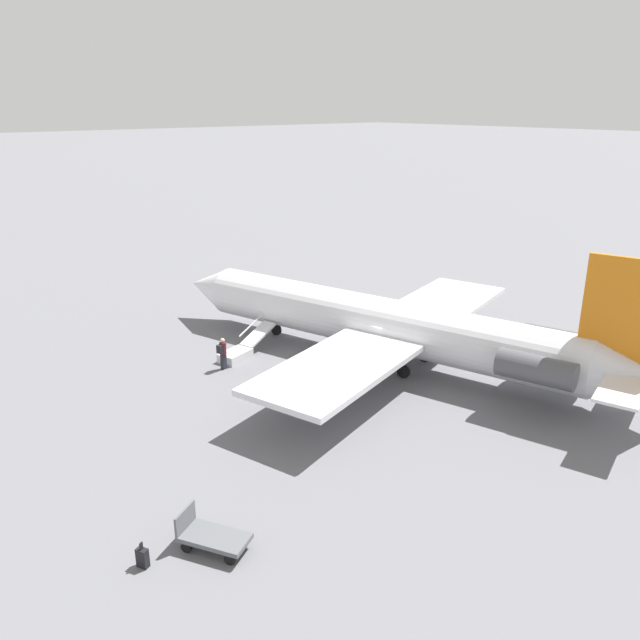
# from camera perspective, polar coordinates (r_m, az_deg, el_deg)

# --- Properties ---
(ground_plane) EXTENTS (600.00, 600.00, 0.00)m
(ground_plane) POSITION_cam_1_polar(r_m,az_deg,el_deg) (34.47, 5.34, -3.69)
(ground_plane) COLOR slate
(airplane_main) EXTENTS (28.23, 21.56, 7.37)m
(airplane_main) POSITION_cam_1_polar(r_m,az_deg,el_deg) (33.25, 6.90, -0.53)
(airplane_main) COLOR silver
(airplane_main) RESTS_ON ground
(boarding_stairs) EXTENTS (2.08, 4.14, 1.79)m
(boarding_stairs) POSITION_cam_1_polar(r_m,az_deg,el_deg) (34.84, -7.31, -2.82)
(boarding_stairs) COLOR silver
(boarding_stairs) RESTS_ON ground
(passenger) EXTENTS (0.41, 0.56, 1.74)m
(passenger) POSITION_cam_1_polar(r_m,az_deg,el_deg) (33.24, -8.89, -2.87)
(passenger) COLOR #23232D
(passenger) RESTS_ON ground
(luggage_cart) EXTENTS (2.46, 2.03, 1.22)m
(luggage_cart) POSITION_cam_1_polar(r_m,az_deg,el_deg) (21.12, -9.93, -18.88)
(luggage_cart) COLOR #595B60
(luggage_cart) RESTS_ON ground
(suitcase) EXTENTS (0.42, 0.35, 0.88)m
(suitcase) POSITION_cam_1_polar(r_m,az_deg,el_deg) (20.98, -15.92, -20.16)
(suitcase) COLOR black
(suitcase) RESTS_ON ground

